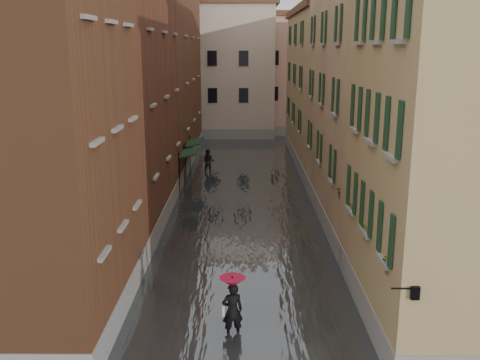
{
  "coord_description": "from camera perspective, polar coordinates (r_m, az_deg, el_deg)",
  "views": [
    {
      "loc": [
        -0.01,
        -18.5,
        9.06
      ],
      "look_at": [
        -0.17,
        5.74,
        3.0
      ],
      "focal_mm": 40.0,
      "sensor_mm": 36.0,
      "label": 1
    }
  ],
  "objects": [
    {
      "name": "building_left_near",
      "position": [
        18.11,
        -22.43,
        4.85
      ],
      "size": [
        6.0,
        8.0,
        13.0
      ],
      "primitive_type": "cube",
      "color": "brown",
      "rests_on": "ground"
    },
    {
      "name": "building_left_mid",
      "position": [
        28.52,
        -13.95,
        7.97
      ],
      "size": [
        6.0,
        14.0,
        12.5
      ],
      "primitive_type": "cube",
      "color": "brown",
      "rests_on": "ground"
    },
    {
      "name": "building_end_pink",
      "position": [
        58.89,
        6.35,
        10.97
      ],
      "size": [
        10.0,
        9.0,
        12.0
      ],
      "primitive_type": "cube",
      "color": "tan",
      "rests_on": "ground"
    },
    {
      "name": "building_right_far",
      "position": [
        43.2,
        9.85,
        9.43
      ],
      "size": [
        6.0,
        16.0,
        11.5
      ],
      "primitive_type": "cube",
      "color": "#A98057",
      "rests_on": "ground"
    },
    {
      "name": "awning_near",
      "position": [
        34.06,
        -5.5,
        2.79
      ],
      "size": [
        1.09,
        2.73,
        2.8
      ],
      "color": "#173420",
      "rests_on": "ground"
    },
    {
      "name": "building_end_cream",
      "position": [
        56.64,
        -2.7,
        11.42
      ],
      "size": [
        12.0,
        9.0,
        13.0
      ],
      "primitive_type": "cube",
      "color": "beige",
      "rests_on": "ground"
    },
    {
      "name": "pedestrian_far",
      "position": [
        38.97,
        -3.38,
        1.95
      ],
      "size": [
        0.96,
        0.79,
        1.84
      ],
      "primitive_type": "imported",
      "rotation": [
        0.0,
        0.0,
        -0.11
      ],
      "color": "black",
      "rests_on": "ground"
    },
    {
      "name": "floodwater",
      "position": [
        32.75,
        0.38,
        -1.85
      ],
      "size": [
        10.0,
        60.0,
        0.2
      ],
      "primitive_type": "cube",
      "color": "#45494C",
      "rests_on": "ground"
    },
    {
      "name": "awning_far",
      "position": [
        37.77,
        -4.92,
        3.93
      ],
      "size": [
        1.09,
        3.08,
        2.8
      ],
      "color": "#173420",
      "rests_on": "ground"
    },
    {
      "name": "wall_lantern",
      "position": [
        14.55,
        18.05,
        -11.28
      ],
      "size": [
        0.71,
        0.22,
        0.35
      ],
      "color": "black",
      "rests_on": "ground"
    },
    {
      "name": "ground",
      "position": [
        20.6,
        0.37,
        -12.05
      ],
      "size": [
        120.0,
        120.0,
        0.0
      ],
      "primitive_type": "plane",
      "color": "#535355",
      "rests_on": "ground"
    },
    {
      "name": "building_right_mid",
      "position": [
        28.5,
        14.77,
        8.42
      ],
      "size": [
        6.0,
        14.0,
        13.0
      ],
      "primitive_type": "cube",
      "color": "tan",
      "rests_on": "ground"
    },
    {
      "name": "pedestrian_main",
      "position": [
        17.32,
        -0.83,
        -13.01
      ],
      "size": [
        0.84,
        0.84,
        2.06
      ],
      "color": "black",
      "rests_on": "ground"
    },
    {
      "name": "window_planters",
      "position": [
        20.14,
        12.2,
        -2.29
      ],
      "size": [
        0.59,
        10.67,
        0.84
      ],
      "color": "maroon",
      "rests_on": "ground"
    },
    {
      "name": "building_left_far",
      "position": [
        43.12,
        -9.13,
        11.12
      ],
      "size": [
        6.0,
        16.0,
        14.0
      ],
      "primitive_type": "cube",
      "color": "brown",
      "rests_on": "ground"
    },
    {
      "name": "building_right_near",
      "position": [
        18.23,
        23.0,
        2.45
      ],
      "size": [
        6.0,
        8.0,
        11.5
      ],
      "primitive_type": "cube",
      "color": "#A98057",
      "rests_on": "ground"
    }
  ]
}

